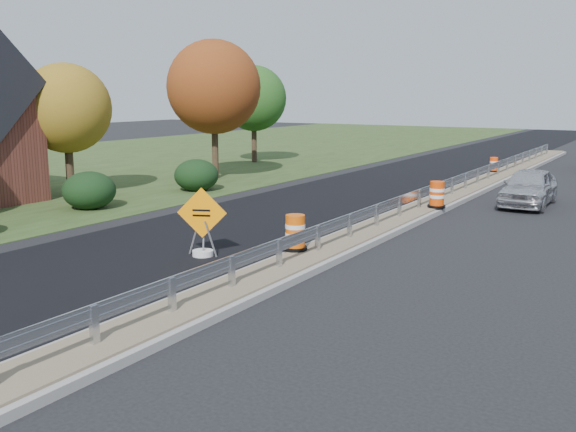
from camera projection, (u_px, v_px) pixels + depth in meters
The scene contains 15 objects.
ground at pixel (349, 244), 19.62m from camera, with size 140.00×140.00×0.00m, color black.
grass_verge_near at pixel (78, 166), 40.38m from camera, with size 30.00×120.00×0.03m, color #2E3F1B.
milled_overlay at pixel (360, 191), 30.25m from camera, with size 7.20×120.00×0.01m, color black.
median at pixel (436, 203), 26.29m from camera, with size 1.60×55.00×0.23m.
guardrail at pixel (445, 185), 27.00m from camera, with size 0.10×46.15×0.72m.
hedge_mid at pixel (89, 190), 25.42m from camera, with size 2.09×2.09×1.52m, color black.
hedge_north at pixel (196, 175), 30.18m from camera, with size 2.09×2.09×1.52m, color black.
tree_near_yellow at pixel (66, 108), 28.32m from camera, with size 3.96×3.96×5.88m.
tree_near_red at pixel (214, 87), 33.78m from camera, with size 4.95×4.95×7.35m.
tree_near_back at pixel (254, 99), 42.13m from camera, with size 4.29×4.29×6.37m.
caution_sign at pixel (203, 239), 18.07m from camera, with size 1.31×0.61×1.96m.
barrel_median_near at pixel (295, 233), 17.85m from camera, with size 0.68×0.68×1.00m.
barrel_median_mid at pixel (437, 195), 24.54m from camera, with size 0.69×0.69×1.01m.
barrel_median_far at pixel (494, 165), 35.83m from camera, with size 0.55×0.55×0.80m.
car_silver at pixel (529, 187), 26.23m from camera, with size 1.81×4.50×1.53m, color silver.
Camera 1 is at (8.46, -17.24, 4.53)m, focal length 40.00 mm.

